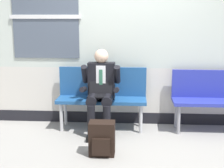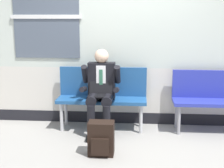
{
  "view_description": "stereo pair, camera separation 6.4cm",
  "coord_description": "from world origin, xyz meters",
  "px_view_note": "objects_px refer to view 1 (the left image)",
  "views": [
    {
      "loc": [
        0.14,
        -4.46,
        1.71
      ],
      "look_at": [
        -0.17,
        0.09,
        0.75
      ],
      "focal_mm": 52.09,
      "sensor_mm": 36.0,
      "label": 1
    },
    {
      "loc": [
        0.2,
        -4.46,
        1.71
      ],
      "look_at": [
        -0.17,
        0.09,
        0.75
      ],
      "focal_mm": 52.09,
      "sensor_mm": 36.0,
      "label": 2
    }
  ],
  "objects_px": {
    "bench_with_person": "(102,93)",
    "backpack": "(102,139)",
    "person_seated": "(101,89)",
    "bench_empty": "(218,96)"
  },
  "relations": [
    {
      "from": "bench_empty",
      "to": "person_seated",
      "type": "bearing_deg",
      "value": -173.5
    },
    {
      "from": "bench_empty",
      "to": "person_seated",
      "type": "height_order",
      "value": "person_seated"
    },
    {
      "from": "bench_with_person",
      "to": "backpack",
      "type": "xyz_separation_m",
      "value": [
        0.1,
        -1.04,
        -0.34
      ]
    },
    {
      "from": "person_seated",
      "to": "backpack",
      "type": "relative_size",
      "value": 2.87
    },
    {
      "from": "bench_with_person",
      "to": "backpack",
      "type": "bearing_deg",
      "value": -84.6
    },
    {
      "from": "backpack",
      "to": "person_seated",
      "type": "bearing_deg",
      "value": 96.7
    },
    {
      "from": "bench_empty",
      "to": "backpack",
      "type": "height_order",
      "value": "bench_empty"
    },
    {
      "from": "person_seated",
      "to": "bench_with_person",
      "type": "bearing_deg",
      "value": 90.0
    },
    {
      "from": "bench_with_person",
      "to": "person_seated",
      "type": "bearing_deg",
      "value": -90.0
    },
    {
      "from": "bench_empty",
      "to": "backpack",
      "type": "relative_size",
      "value": 3.21
    }
  ]
}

